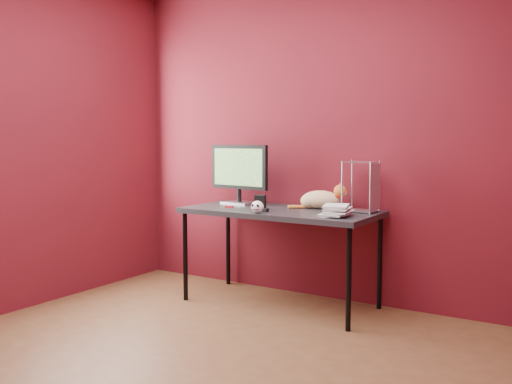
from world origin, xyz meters
The scene contains 11 objects.
room centered at (0.00, 0.00, 1.45)m, with size 3.52×3.52×2.61m.
desk centered at (-0.15, 1.37, 0.70)m, with size 1.50×0.70×0.75m.
monitor centered at (-0.61, 1.49, 1.02)m, with size 0.57×0.21×0.49m.
cat centered at (0.10, 1.57, 0.82)m, with size 0.43×0.25×0.21m.
skull_mug centered at (-0.18, 1.08, 0.80)m, with size 0.09×0.09×0.09m.
speaker centered at (-0.28, 1.28, 0.80)m, with size 0.10×0.10×0.11m.
book_stack centered at (0.30, 1.23, 1.21)m, with size 0.23×0.27×0.92m.
wire_rack centered at (0.44, 1.55, 0.94)m, with size 0.23×0.19×0.38m.
pocket_knife centered at (-0.54, 1.25, 0.76)m, with size 0.07×0.02×0.01m, color #A00C14.
black_gadget centered at (-0.17, 1.17, 0.76)m, with size 0.06×0.03×0.03m, color black.
washer centered at (-0.07, 1.08, 0.75)m, with size 0.04×0.04×0.00m, color #B7B7BC.
Camera 1 is at (2.01, -2.43, 1.30)m, focal length 40.00 mm.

